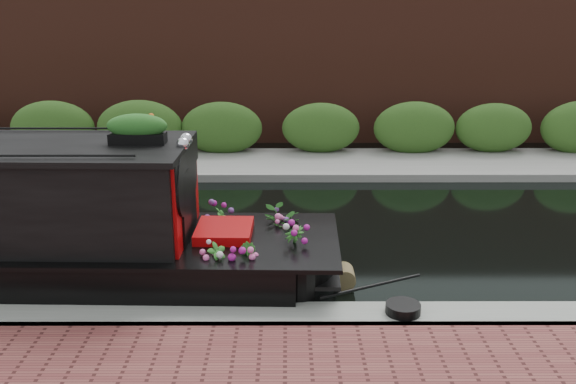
{
  "coord_description": "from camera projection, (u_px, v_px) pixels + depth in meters",
  "views": [
    {
      "loc": [
        1.41,
        -10.24,
        4.0
      ],
      "look_at": [
        1.43,
        -0.6,
        0.93
      ],
      "focal_mm": 40.0,
      "sensor_mm": 36.0,
      "label": 1
    }
  ],
  "objects": [
    {
      "name": "rope_fender",
      "position": [
        344.0,
        276.0,
        8.99
      ],
      "size": [
        0.29,
        0.36,
        0.29
      ],
      "primitive_type": "cylinder",
      "rotation": [
        1.57,
        0.0,
        0.0
      ],
      "color": "brown",
      "rests_on": "ground"
    },
    {
      "name": "coiled_mooring_rope",
      "position": [
        403.0,
        308.0,
        7.74
      ],
      "size": [
        0.43,
        0.43,
        0.12
      ],
      "primitive_type": "cylinder",
      "color": "black",
      "rests_on": "near_bank_coping"
    },
    {
      "name": "far_bank_path",
      "position": [
        226.0,
        168.0,
        14.97
      ],
      "size": [
        40.0,
        2.4,
        0.34
      ],
      "primitive_type": "cube",
      "color": "gray",
      "rests_on": "ground"
    },
    {
      "name": "ground",
      "position": [
        205.0,
        233.0,
        10.97
      ],
      "size": [
        80.0,
        80.0,
        0.0
      ],
      "primitive_type": "plane",
      "color": "black",
      "rests_on": "ground"
    },
    {
      "name": "near_bank_coping",
      "position": [
        172.0,
        332.0,
        7.82
      ],
      "size": [
        40.0,
        0.6,
        0.5
      ],
      "primitive_type": "cube",
      "color": "gray",
      "rests_on": "ground"
    },
    {
      "name": "far_brick_wall",
      "position": [
        236.0,
        139.0,
        17.83
      ],
      "size": [
        40.0,
        1.0,
        8.0
      ],
      "primitive_type": "cube",
      "color": "#4E251A",
      "rests_on": "ground"
    },
    {
      "name": "far_hedge",
      "position": [
        230.0,
        158.0,
        15.83
      ],
      "size": [
        40.0,
        1.1,
        2.8
      ],
      "primitive_type": "cube",
      "color": "#2E551C",
      "rests_on": "ground"
    }
  ]
}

